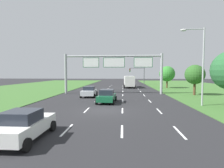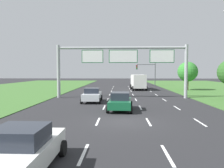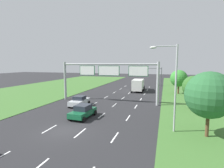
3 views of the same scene
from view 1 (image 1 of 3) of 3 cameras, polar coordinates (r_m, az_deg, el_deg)
The scene contains 13 objects.
ground_plane at distance 17.17m, azimuth -2.49°, elevation -8.58°, with size 200.00×200.00×0.00m, color #262628.
lane_dashes_inner_left at distance 26.18m, azimuth -4.19°, elevation -4.39°, with size 0.14×56.40×0.01m.
lane_dashes_inner_right at distance 25.94m, azimuth 3.51°, elevation -4.46°, with size 0.14×56.40×0.01m.
lane_dashes_slip at distance 26.17m, azimuth 11.22°, elevation -4.45°, with size 0.14×56.40×0.01m.
car_near_red at distance 21.50m, azimuth -1.70°, elevation -3.96°, with size 2.35×4.21×1.61m.
car_lead_silver at distance 10.80m, azimuth -26.95°, elevation -11.87°, with size 2.21×4.05×1.62m.
car_mid_lane at distance 27.15m, azimuth -7.46°, elevation -2.46°, with size 2.29×4.13×1.60m.
box_truck at distance 44.52m, azimuth 5.57°, elevation 0.93°, with size 2.86×7.56×2.91m.
sign_gantry at distance 30.61m, azimuth 0.69°, elevation 6.06°, with size 17.24×0.44×7.00m.
traffic_light_mast at distance 55.94m, azimuth 8.49°, elevation 3.74°, with size 4.76×0.49×5.60m.
street_lamp at distance 21.33m, azimuth 26.72°, elevation 7.12°, with size 2.61×0.32×8.50m.
roadside_tree_mid at distance 31.39m, azimuth 25.43°, elevation 2.78°, with size 3.16×3.16×4.99m.
roadside_tree_far at distance 44.12m, azimuth 17.56°, elevation 3.19°, with size 3.69×3.69×5.33m.
Camera 1 is at (1.81, -16.69, 3.59)m, focal length 28.00 mm.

